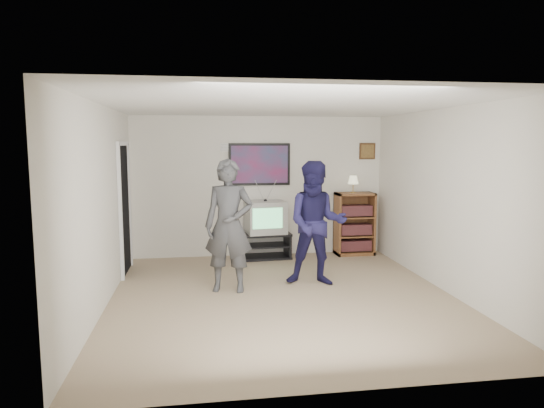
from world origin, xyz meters
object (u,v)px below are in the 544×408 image
object	(u,v)px
crt_television	(265,217)
person_tall	(229,226)
media_stand	(264,245)
bookshelf	(354,224)
person_short	(316,223)

from	to	relation	value
crt_television	person_tall	xyz separation A→B (m)	(-0.75, -1.83, 0.17)
person_tall	media_stand	bearing A→B (deg)	80.37
bookshelf	person_tall	bearing A→B (deg)	-141.97
media_stand	crt_television	bearing A→B (deg)	-3.20
media_stand	bookshelf	bearing A→B (deg)	-1.48
person_short	media_stand	bearing A→B (deg)	120.26
bookshelf	person_short	world-z (taller)	person_short
media_stand	bookshelf	distance (m)	1.70
person_short	person_tall	bearing A→B (deg)	-161.23
bookshelf	person_short	size ratio (longest dim) A/B	0.64
person_tall	crt_television	bearing A→B (deg)	79.83
crt_television	person_tall	distance (m)	1.98
media_stand	crt_television	world-z (taller)	crt_television
crt_television	media_stand	bearing A→B (deg)	173.83
bookshelf	person_short	xyz separation A→B (m)	(-1.15, -1.76, 0.32)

